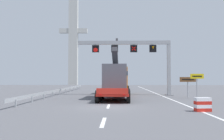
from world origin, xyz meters
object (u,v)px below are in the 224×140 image
tourist_info_sign_brown (188,82)px  crash_barrier_striped (203,104)px  overhead_lane_gantry (136,51)px  bridge_pylon_distant (73,40)px  heavy_haul_truck_red (117,80)px  exit_sign_yellow (197,80)px

tourist_info_sign_brown → crash_barrier_striped: 11.23m
overhead_lane_gantry → bridge_pylon_distant: size_ratio=0.43×
tourist_info_sign_brown → bridge_pylon_distant: size_ratio=0.08×
heavy_haul_truck_red → exit_sign_yellow: bearing=-22.7°
overhead_lane_gantry → exit_sign_yellow: size_ratio=4.59×
exit_sign_yellow → crash_barrier_striped: bearing=-106.9°
tourist_info_sign_brown → bridge_pylon_distant: bearing=115.0°
heavy_haul_truck_red → crash_barrier_striped: 13.51m
bridge_pylon_distant → heavy_haul_truck_red: bearing=-73.0°
tourist_info_sign_brown → crash_barrier_striped: bearing=-102.2°
tourist_info_sign_brown → crash_barrier_striped: tourist_info_sign_brown is taller
heavy_haul_truck_red → bridge_pylon_distant: bridge_pylon_distant is taller
crash_barrier_striped → bridge_pylon_distant: bearing=108.7°
heavy_haul_truck_red → bridge_pylon_distant: size_ratio=0.50×
overhead_lane_gantry → tourist_info_sign_brown: bearing=-31.0°
crash_barrier_striped → heavy_haul_truck_red: bearing=114.8°
exit_sign_yellow → tourist_info_sign_brown: 2.20m
tourist_info_sign_brown → bridge_pylon_distant: bridge_pylon_distant is taller
overhead_lane_gantry → tourist_info_sign_brown: size_ratio=5.24×
tourist_info_sign_brown → overhead_lane_gantry: bearing=149.0°
overhead_lane_gantry → tourist_info_sign_brown: 7.45m
exit_sign_yellow → crash_barrier_striped: size_ratio=2.48×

